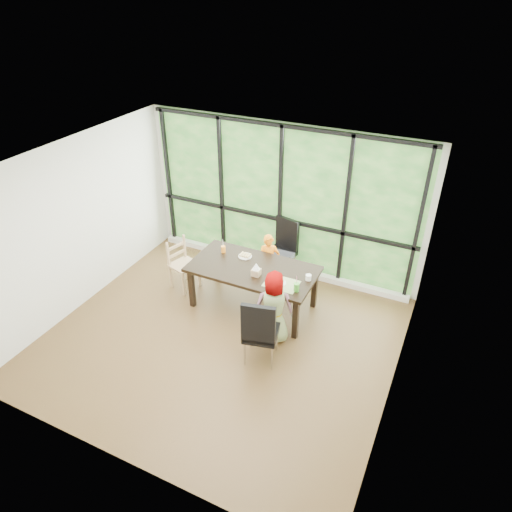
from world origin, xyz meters
name	(u,v)px	position (x,y,z in m)	size (l,w,h in m)	color
ground	(221,339)	(0.00, 0.00, 0.00)	(5.00, 5.00, 0.00)	black
back_wall	(281,200)	(0.00, 2.25, 1.35)	(5.00, 5.00, 0.00)	silver
foliage_backdrop	(281,200)	(0.00, 2.23, 1.35)	(4.80, 0.02, 2.65)	#1B451B
window_mullions	(280,201)	(0.00, 2.19, 1.35)	(4.80, 0.06, 2.65)	black
window_sill	(277,266)	(0.00, 2.15, 0.05)	(4.80, 0.12, 0.10)	silver
dining_table	(253,287)	(0.09, 0.93, 0.38)	(2.00, 1.04, 0.75)	black
chair_window_leather	(280,250)	(0.13, 1.94, 0.54)	(0.46, 0.46, 1.08)	black
chair_interior_leather	(261,329)	(0.71, -0.10, 0.54)	(0.46, 0.46, 1.08)	black
chair_end_beech	(184,265)	(-1.21, 0.92, 0.45)	(0.42, 0.40, 0.90)	tan
child_toddler	(269,262)	(0.09, 1.56, 0.50)	(0.37, 0.24, 1.01)	orange
child_older	(272,307)	(0.68, 0.35, 0.59)	(0.57, 0.37, 1.17)	gray
placemat	(281,284)	(0.66, 0.72, 0.75)	(0.50, 0.37, 0.01)	tan
plate_far	(245,256)	(-0.17, 1.18, 0.76)	(0.22, 0.22, 0.01)	white
plate_near	(279,283)	(0.62, 0.73, 0.76)	(0.22, 0.22, 0.01)	white
orange_cup	(223,249)	(-0.56, 1.15, 0.81)	(0.07, 0.07, 0.12)	orange
green_cup	(296,287)	(0.92, 0.65, 0.81)	(0.08, 0.08, 0.13)	green
white_mug	(308,277)	(0.99, 0.99, 0.79)	(0.09, 0.09, 0.09)	white
tissue_box	(256,272)	(0.22, 0.77, 0.80)	(0.13, 0.13, 0.11)	tan
crepe_rolls_far	(245,255)	(-0.17, 1.18, 0.78)	(0.20, 0.12, 0.04)	tan
crepe_rolls_near	(279,281)	(0.62, 0.73, 0.78)	(0.15, 0.12, 0.04)	tan
straw_white	(223,244)	(-0.56, 1.15, 0.91)	(0.01, 0.01, 0.20)	white
straw_pink	(297,281)	(0.92, 0.65, 0.92)	(0.01, 0.01, 0.20)	pink
tissue	(256,266)	(0.22, 0.77, 0.91)	(0.12, 0.12, 0.11)	white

